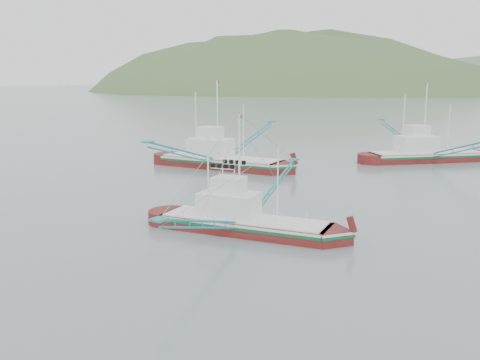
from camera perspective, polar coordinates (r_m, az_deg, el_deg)
The scene contains 5 objects.
ground at distance 38.71m, azimuth -4.72°, elevation -6.09°, with size 1200.00×1200.00×0.00m, color slate.
main_boat at distance 39.44m, azimuth 0.25°, elevation -3.43°, with size 13.12×23.00×9.36m.
bg_boat_far at distance 76.84m, azimuth 19.25°, elevation 3.69°, with size 23.00×23.76×11.38m.
bg_boat_left at distance 67.68m, azimuth -2.20°, elevation 2.68°, with size 16.26×29.10×11.78m.
headland_left at distance 439.13m, azimuth 4.49°, elevation 9.40°, with size 448.00×308.00×210.00m, color #415C2F.
Camera 1 is at (22.15, -29.67, 11.29)m, focal length 40.00 mm.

